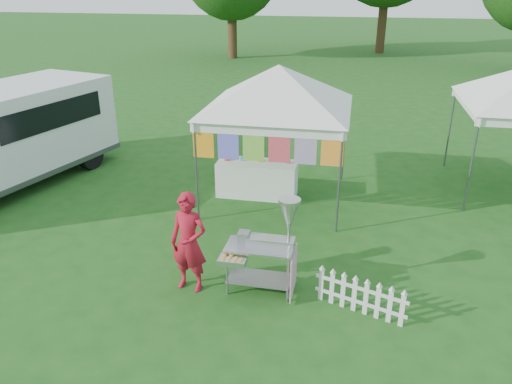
# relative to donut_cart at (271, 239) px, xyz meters

# --- Properties ---
(ground) EXTENTS (120.00, 120.00, 0.00)m
(ground) POSITION_rel_donut_cart_xyz_m (-0.48, 0.20, -0.96)
(ground) COLOR #194F16
(ground) RESTS_ON ground
(canopy_main) EXTENTS (4.24, 4.24, 3.45)m
(canopy_main) POSITION_rel_donut_cart_xyz_m (-0.48, 3.69, 2.02)
(canopy_main) COLOR #59595E
(canopy_main) RESTS_ON ground
(donut_cart) EXTENTS (1.18, 0.79, 1.64)m
(donut_cart) POSITION_rel_donut_cart_xyz_m (0.00, 0.00, 0.00)
(donut_cart) COLOR gray
(donut_cart) RESTS_ON ground
(vendor) EXTENTS (0.65, 0.48, 1.66)m
(vendor) POSITION_rel_donut_cart_xyz_m (-1.28, -0.13, -0.13)
(vendor) COLOR maroon
(vendor) RESTS_ON ground
(cargo_van) EXTENTS (3.55, 5.89, 2.29)m
(cargo_van) POSITION_rel_donut_cart_xyz_m (-6.91, 3.33, 0.27)
(cargo_van) COLOR silver
(cargo_van) RESTS_ON ground
(picket_fence) EXTENTS (1.36, 0.51, 0.56)m
(picket_fence) POSITION_rel_donut_cart_xyz_m (1.40, -0.28, -0.68)
(picket_fence) COLOR silver
(picket_fence) RESTS_ON ground
(display_table) EXTENTS (1.80, 0.70, 0.81)m
(display_table) POSITION_rel_donut_cart_xyz_m (-0.95, 3.75, -0.56)
(display_table) COLOR white
(display_table) RESTS_ON ground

